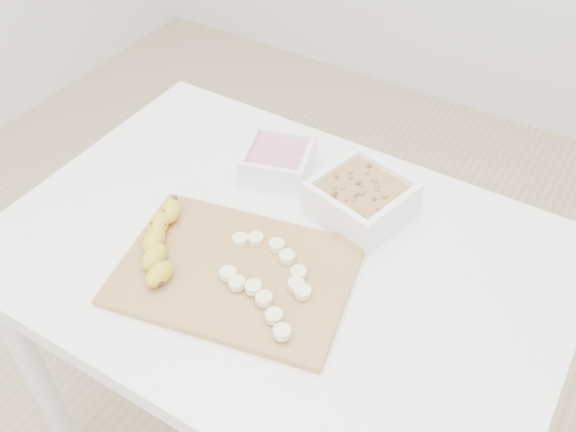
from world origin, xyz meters
The scene contains 6 objects.
table centered at (0.00, 0.00, 0.65)m, with size 1.00×0.70×0.75m.
bowl_yogurt centered at (-0.12, 0.18, 0.78)m, with size 0.16×0.16×0.06m.
bowl_granola centered at (0.08, 0.16, 0.79)m, with size 0.19×0.19×0.07m.
cutting_board centered at (-0.03, -0.09, 0.76)m, with size 0.39×0.28×0.01m, color #A57343.
banana centered at (-0.17, -0.12, 0.78)m, with size 0.05×0.20×0.03m, color gold, non-canonical shape.
banana_slices centered at (0.03, -0.08, 0.77)m, with size 0.20×0.18×0.02m.
Camera 1 is at (0.42, -0.66, 1.58)m, focal length 40.00 mm.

